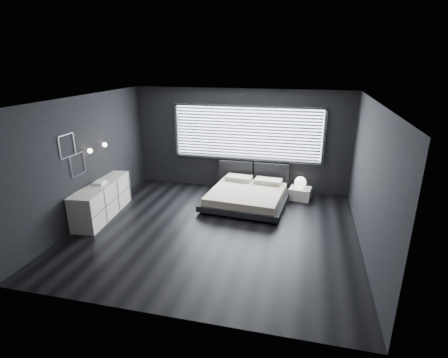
# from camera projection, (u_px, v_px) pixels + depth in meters

# --- Properties ---
(room) EXTENTS (6.04, 6.00, 2.80)m
(room) POSITION_uv_depth(u_px,v_px,m) (214.00, 169.00, 7.14)
(room) COLOR black
(room) RESTS_ON ground
(window) EXTENTS (4.14, 0.09, 1.52)m
(window) POSITION_uv_depth(u_px,v_px,m) (247.00, 133.00, 9.50)
(window) COLOR white
(window) RESTS_ON ground
(headboard) EXTENTS (1.96, 0.16, 0.52)m
(headboard) POSITION_uv_depth(u_px,v_px,m) (254.00, 171.00, 9.75)
(headboard) COLOR black
(headboard) RESTS_ON ground
(sconce_near) EXTENTS (0.18, 0.11, 0.11)m
(sconce_near) POSITION_uv_depth(u_px,v_px,m) (90.00, 151.00, 7.76)
(sconce_near) COLOR silver
(sconce_near) RESTS_ON ground
(sconce_far) EXTENTS (0.18, 0.11, 0.11)m
(sconce_far) POSITION_uv_depth(u_px,v_px,m) (105.00, 145.00, 8.31)
(sconce_far) COLOR silver
(sconce_far) RESTS_ON ground
(wall_art_upper) EXTENTS (0.01, 0.48, 0.48)m
(wall_art_upper) POSITION_uv_depth(u_px,v_px,m) (67.00, 146.00, 7.15)
(wall_art_upper) COLOR #47474C
(wall_art_upper) RESTS_ON ground
(wall_art_lower) EXTENTS (0.01, 0.48, 0.48)m
(wall_art_lower) POSITION_uv_depth(u_px,v_px,m) (78.00, 164.00, 7.53)
(wall_art_lower) COLOR #47474C
(wall_art_lower) RESTS_ON ground
(bed) EXTENTS (2.13, 2.05, 0.51)m
(bed) POSITION_uv_depth(u_px,v_px,m) (247.00, 196.00, 8.87)
(bed) COLOR black
(bed) RESTS_ON ground
(nightstand) EXTENTS (0.60, 0.53, 0.32)m
(nightstand) POSITION_uv_depth(u_px,v_px,m) (300.00, 193.00, 9.24)
(nightstand) COLOR white
(nightstand) RESTS_ON ground
(orb_lamp) EXTENTS (0.30, 0.30, 0.30)m
(orb_lamp) POSITION_uv_depth(u_px,v_px,m) (300.00, 182.00, 9.15)
(orb_lamp) COLOR white
(orb_lamp) RESTS_ON nightstand
(dresser) EXTENTS (0.75, 2.05, 0.80)m
(dresser) POSITION_uv_depth(u_px,v_px,m) (102.00, 200.00, 8.20)
(dresser) COLOR white
(dresser) RESTS_ON ground
(book_stack) EXTENTS (0.28, 0.35, 0.06)m
(book_stack) POSITION_uv_depth(u_px,v_px,m) (99.00, 183.00, 8.06)
(book_stack) COLOR white
(book_stack) RESTS_ON dresser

